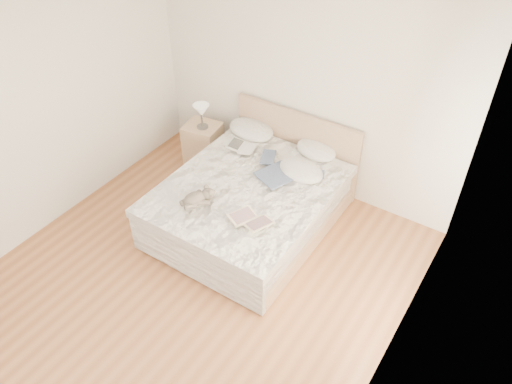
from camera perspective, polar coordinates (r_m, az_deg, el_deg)
floor at (r=5.33m, az=-7.65°, el=-10.68°), size 4.00×4.50×0.00m
ceiling at (r=3.70m, az=-11.39°, el=17.13°), size 4.00×4.50×0.00m
wall_back at (r=5.93m, az=5.32°, el=12.20°), size 4.00×0.02×2.70m
wall_left at (r=5.74m, az=-24.62°, el=7.54°), size 0.02×4.50×2.70m
wall_right at (r=3.67m, az=15.63°, el=-10.21°), size 0.02×4.50×2.70m
window at (r=3.81m, az=17.34°, el=-6.18°), size 0.02×1.30×1.10m
bed at (r=5.76m, az=-0.43°, el=-1.14°), size 1.72×2.14×1.00m
nightstand at (r=6.80m, az=-6.04°, el=5.55°), size 0.51×0.46×0.56m
table_lamp at (r=6.49m, az=-6.27°, el=9.14°), size 0.26×0.26×0.33m
pillow_left at (r=6.38m, az=-0.54°, el=7.16°), size 0.68×0.52×0.19m
pillow_middle at (r=6.05m, az=6.90°, el=4.81°), size 0.61×0.49×0.16m
pillow_right at (r=5.71m, az=5.17°, el=2.52°), size 0.63×0.50×0.17m
blouse at (r=5.67m, az=2.94°, el=2.22°), size 0.77×0.79×0.02m
photo_book at (r=6.08m, az=-1.65°, el=5.16°), size 0.40×0.31×0.03m
childrens_book at (r=5.06m, az=-0.59°, el=-3.25°), size 0.48×0.41×0.03m
teddy_bear at (r=5.26m, az=-6.99°, el=-1.29°), size 0.33×0.38×0.17m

